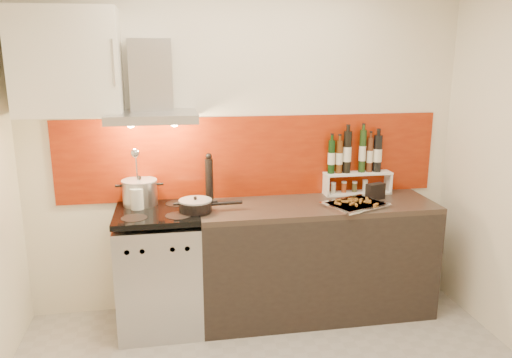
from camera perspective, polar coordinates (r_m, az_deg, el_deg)
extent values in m
cube|color=silver|center=(3.91, -1.13, 3.71)|extent=(3.40, 0.02, 2.60)
cube|color=maroon|center=(3.92, -0.38, 2.55)|extent=(3.00, 0.02, 0.64)
cube|color=#B7B7BA|center=(3.84, -10.92, -10.52)|extent=(0.60, 0.60, 0.84)
cube|color=black|center=(3.62, -10.91, -13.70)|extent=(0.50, 0.02, 0.40)
cube|color=#B7B7BA|center=(3.46, -11.21, -7.96)|extent=(0.56, 0.02, 0.12)
cube|color=#FF190C|center=(3.45, -11.21, -8.00)|extent=(0.10, 0.01, 0.04)
cube|color=black|center=(3.67, -11.25, -3.83)|extent=(0.60, 0.60, 0.04)
cube|color=black|center=(3.99, 6.82, -9.27)|extent=(1.80, 0.60, 0.86)
cube|color=#33271F|center=(3.83, 7.01, -3.08)|extent=(1.80, 0.60, 0.04)
cube|color=#B7B7BA|center=(3.58, -11.76, 7.00)|extent=(0.62, 0.50, 0.06)
cube|color=#B7B7BA|center=(3.71, -11.92, 11.57)|extent=(0.30, 0.18, 0.50)
sphere|color=#FFD18C|center=(3.59, -14.14, 6.25)|extent=(0.07, 0.07, 0.07)
sphere|color=#FFD18C|center=(3.58, -9.32, 6.47)|extent=(0.07, 0.07, 0.07)
cube|color=white|center=(3.69, -20.80, 12.37)|extent=(0.70, 0.35, 0.72)
cylinder|color=#B7B7BA|center=(3.81, -13.13, -1.57)|extent=(0.26, 0.26, 0.18)
cylinder|color=#99999E|center=(3.79, -13.21, -0.19)|extent=(0.26, 0.26, 0.01)
sphere|color=black|center=(3.78, -13.23, 0.17)|extent=(0.03, 0.03, 0.03)
cylinder|color=black|center=(3.60, -6.93, -3.10)|extent=(0.23, 0.23, 0.07)
cylinder|color=#99999E|center=(3.58, -6.95, -2.45)|extent=(0.24, 0.24, 0.01)
sphere|color=black|center=(3.58, -6.96, -2.19)|extent=(0.03, 0.03, 0.03)
cylinder|color=black|center=(3.63, -3.35, -2.76)|extent=(0.23, 0.04, 0.03)
cylinder|color=silver|center=(3.71, -13.43, -2.27)|extent=(0.10, 0.10, 0.16)
cylinder|color=silver|center=(3.66, -13.46, 0.93)|extent=(0.01, 0.08, 0.30)
sphere|color=silver|center=(3.57, -13.65, 2.92)|extent=(0.07, 0.07, 0.07)
cylinder|color=black|center=(3.79, -5.37, -0.23)|extent=(0.06, 0.06, 0.34)
sphere|color=black|center=(3.75, -5.44, 2.60)|extent=(0.05, 0.05, 0.05)
cube|color=white|center=(4.15, 11.42, -1.52)|extent=(0.55, 0.15, 0.01)
cube|color=white|center=(4.04, 7.96, -0.65)|extent=(0.01, 0.15, 0.16)
cube|color=white|center=(4.23, 14.82, -0.32)|extent=(0.02, 0.15, 0.16)
cube|color=white|center=(4.11, 11.53, 0.67)|extent=(0.55, 0.15, 0.02)
cylinder|color=black|center=(4.00, 8.62, 2.53)|extent=(0.06, 0.06, 0.27)
cylinder|color=#532B0E|center=(4.03, 9.48, 2.51)|extent=(0.06, 0.06, 0.26)
cylinder|color=black|center=(4.04, 10.38, 3.05)|extent=(0.06, 0.06, 0.34)
cylinder|color=#1A3112|center=(4.09, 12.07, 3.13)|extent=(0.05, 0.05, 0.34)
cylinder|color=#4C2514|center=(4.12, 12.88, 2.72)|extent=(0.05, 0.05, 0.28)
cylinder|color=black|center=(4.14, 13.72, 2.86)|extent=(0.07, 0.07, 0.30)
cylinder|color=#B4AC92|center=(4.07, 8.82, -1.06)|extent=(0.04, 0.04, 0.07)
cylinder|color=#963C19|center=(4.10, 10.01, -0.98)|extent=(0.04, 0.04, 0.08)
cylinder|color=#474323|center=(4.13, 11.19, -0.95)|extent=(0.04, 0.04, 0.07)
cylinder|color=white|center=(4.16, 12.35, -0.82)|extent=(0.04, 0.04, 0.08)
cube|color=black|center=(4.00, 13.47, -1.42)|extent=(0.16, 0.11, 0.13)
cube|color=silver|center=(3.80, 11.27, -2.91)|extent=(0.50, 0.45, 0.01)
cube|color=silver|center=(3.80, 11.28, -2.76)|extent=(0.53, 0.47, 0.01)
cube|color=red|center=(3.80, 11.28, -2.76)|extent=(0.45, 0.40, 0.01)
cube|color=brown|center=(3.87, 11.89, -2.34)|extent=(0.05, 0.05, 0.01)
cube|color=brown|center=(3.80, 10.12, -2.55)|extent=(0.05, 0.05, 0.01)
cube|color=brown|center=(3.86, 12.72, -2.42)|extent=(0.03, 0.06, 0.01)
cube|color=brown|center=(3.87, 10.85, -2.27)|extent=(0.06, 0.02, 0.01)
cube|color=brown|center=(3.81, 11.88, -2.59)|extent=(0.04, 0.06, 0.01)
cube|color=brown|center=(3.84, 11.16, -2.42)|extent=(0.04, 0.06, 0.01)
cube|color=brown|center=(3.73, 11.36, -2.92)|extent=(0.03, 0.06, 0.01)
cube|color=brown|center=(3.90, 12.56, -2.22)|extent=(0.03, 0.06, 0.01)
cube|color=brown|center=(3.77, 13.54, -2.86)|extent=(0.05, 0.05, 0.01)
cube|color=brown|center=(3.75, 10.93, -2.81)|extent=(0.05, 0.05, 0.01)
cube|color=brown|center=(3.82, 12.61, -2.59)|extent=(0.05, 0.05, 0.01)
cube|color=brown|center=(3.74, 9.33, -2.78)|extent=(0.05, 0.05, 0.01)
cube|color=brown|center=(3.81, 10.54, -2.52)|extent=(0.06, 0.03, 0.01)
cube|color=brown|center=(3.85, 10.84, -2.36)|extent=(0.06, 0.04, 0.01)
cube|color=brown|center=(3.88, 11.18, -2.24)|extent=(0.06, 0.04, 0.01)
cube|color=brown|center=(3.82, 9.37, -2.43)|extent=(0.06, 0.04, 0.01)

